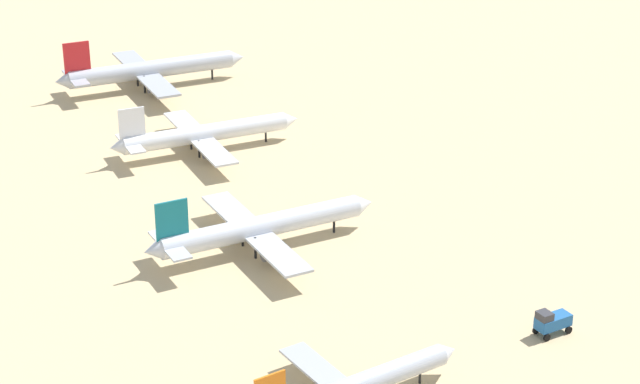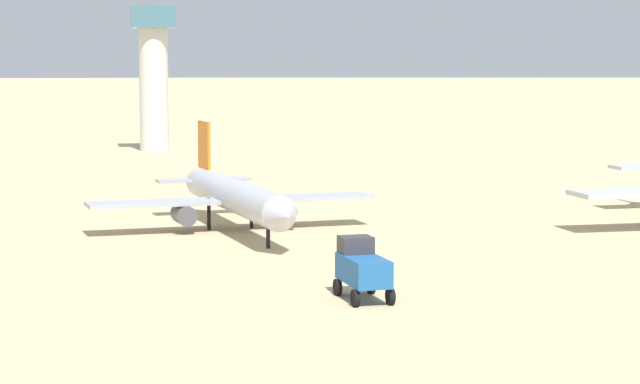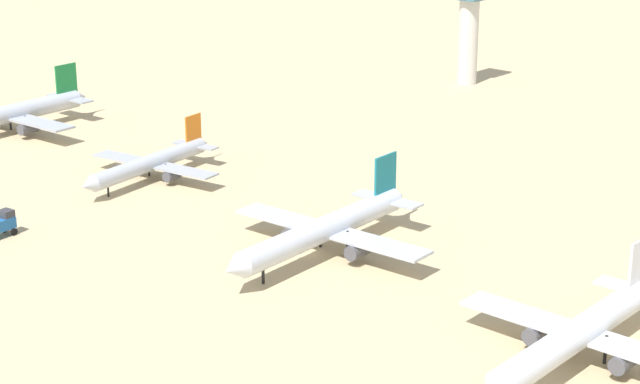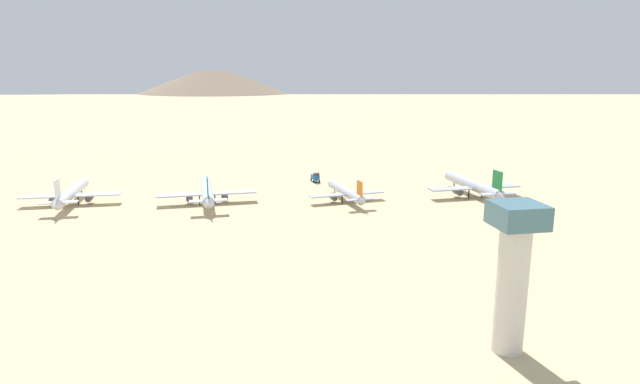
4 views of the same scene
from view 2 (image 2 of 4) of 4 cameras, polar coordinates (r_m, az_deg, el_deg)
parked_jet_1 at (r=113.12m, az=-3.88°, el=-0.20°), size 32.20×26.32×9.30m
service_truck at (r=81.18m, az=1.92°, el=-3.42°), size 5.41×3.16×3.90m
control_tower at (r=213.12m, az=-7.52°, el=5.52°), size 7.20×7.20×24.01m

